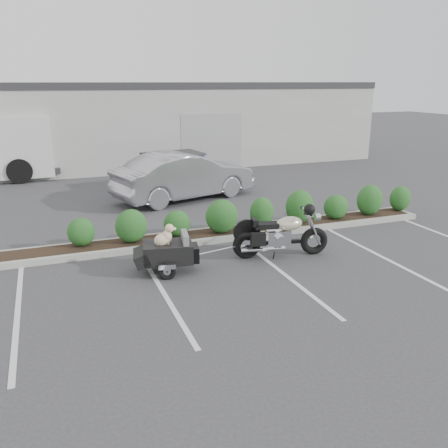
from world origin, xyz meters
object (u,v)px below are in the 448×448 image
object	(u,v)px
pet_trailer	(167,252)
sedan	(185,176)
motorcycle	(281,235)
dumpster	(173,171)

from	to	relation	value
pet_trailer	sedan	distance (m)	6.78
pet_trailer	sedan	xyz separation A→B (m)	(2.27, 6.38, 0.37)
motorcycle	dumpster	distance (m)	8.12
sedan	dumpster	size ratio (longest dim) A/B	2.16
motorcycle	sedan	world-z (taller)	sedan
motorcycle	pet_trailer	distance (m)	2.78
sedan	dumpster	world-z (taller)	sedan
dumpster	pet_trailer	bearing A→B (deg)	-114.39
pet_trailer	dumpster	world-z (taller)	dumpster
motorcycle	dumpster	world-z (taller)	dumpster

